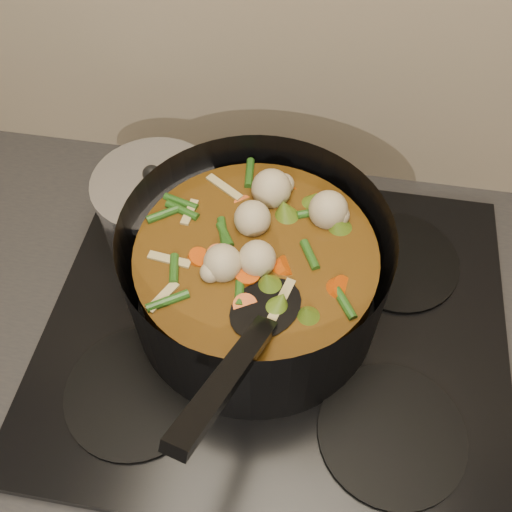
# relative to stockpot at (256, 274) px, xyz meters

# --- Properties ---
(counter) EXTENTS (2.64, 0.64, 0.91)m
(counter) POSITION_rel_stockpot_xyz_m (0.03, -0.02, -0.55)
(counter) COLOR brown
(counter) RESTS_ON ground
(stovetop) EXTENTS (0.62, 0.54, 0.03)m
(stovetop) POSITION_rel_stockpot_xyz_m (0.03, -0.02, -0.09)
(stovetop) COLOR black
(stovetop) RESTS_ON counter
(stockpot) EXTENTS (0.44, 0.51, 0.24)m
(stockpot) POSITION_rel_stockpot_xyz_m (0.00, 0.00, 0.00)
(stockpot) COLOR black
(stockpot) RESTS_ON stovetop
(saucepan) EXTENTS (0.17, 0.17, 0.14)m
(saucepan) POSITION_rel_stockpot_xyz_m (-0.16, 0.10, -0.02)
(saucepan) COLOR silver
(saucepan) RESTS_ON stovetop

